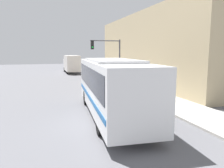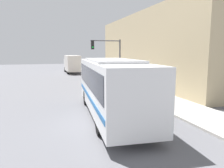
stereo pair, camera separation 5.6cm
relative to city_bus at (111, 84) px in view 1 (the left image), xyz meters
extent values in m
plane|color=slate|center=(-1.03, -1.20, -1.93)|extent=(120.00, 120.00, 0.00)
cube|color=#B7B2A8|center=(5.04, 18.80, -1.87)|extent=(3.13, 70.00, 0.13)
cube|color=tan|center=(9.61, 12.17, 2.16)|extent=(6.00, 24.73, 8.19)
cube|color=white|center=(0.00, 0.00, -0.11)|extent=(3.42, 10.27, 2.79)
cube|color=black|center=(0.00, 0.00, 0.39)|extent=(3.39, 9.47, 1.16)
cube|color=#19599E|center=(0.00, 0.00, -0.72)|extent=(3.43, 9.87, 0.24)
cube|color=silver|center=(0.00, 0.00, 1.34)|extent=(2.84, 5.73, 0.16)
cylinder|color=black|center=(1.41, 3.02, -1.43)|extent=(0.36, 1.03, 1.01)
cylinder|color=black|center=(-0.89, 3.21, -1.43)|extent=(0.36, 1.03, 1.01)
cylinder|color=black|center=(0.92, -2.86, -1.43)|extent=(0.36, 1.03, 1.01)
cylinder|color=black|center=(-1.38, -2.67, -1.43)|extent=(0.36, 1.03, 1.01)
cube|color=silver|center=(1.23, 26.77, -0.15)|extent=(2.24, 5.65, 2.67)
cube|color=silver|center=(1.23, 30.69, -0.54)|extent=(2.13, 2.20, 1.89)
cylinder|color=black|center=(0.26, 30.30, -1.48)|extent=(0.25, 0.90, 0.90)
cylinder|color=black|center=(0.26, 25.71, -1.48)|extent=(0.25, 0.90, 0.90)
cylinder|color=#999999|center=(4.07, 1.14, -1.52)|extent=(0.24, 0.24, 0.56)
sphere|color=#999999|center=(4.07, 1.14, -1.17)|extent=(0.23, 0.23, 0.23)
cylinder|color=#999999|center=(4.07, 1.01, -1.49)|extent=(0.11, 0.15, 0.11)
cylinder|color=#47474C|center=(4.22, 10.37, 0.66)|extent=(0.16, 0.16, 4.93)
cylinder|color=#47474C|center=(2.62, 10.37, 2.98)|extent=(3.20, 0.11, 0.11)
cube|color=black|center=(1.22, 10.37, 2.53)|extent=(0.30, 0.24, 0.90)
sphere|color=#19D83F|center=(1.22, 10.23, 2.31)|extent=(0.18, 0.18, 0.18)
cylinder|color=#23283D|center=(5.03, 11.38, -1.39)|extent=(0.28, 0.28, 0.83)
cylinder|color=#B22D33|center=(5.03, 11.38, -0.63)|extent=(0.34, 0.34, 0.69)
sphere|color=tan|center=(5.03, 11.38, -0.17)|extent=(0.22, 0.22, 0.22)
camera|label=1|loc=(-3.78, -11.93, 1.84)|focal=35.00mm
camera|label=2|loc=(-3.73, -11.95, 1.84)|focal=35.00mm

